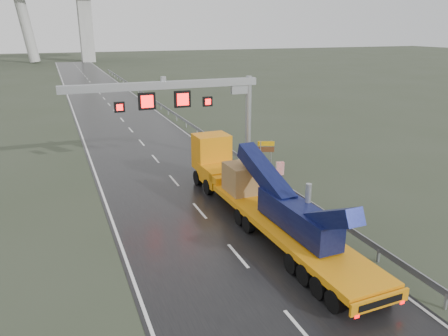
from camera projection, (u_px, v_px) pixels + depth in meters
name	position (u px, v px, depth m)	size (l,w,h in m)	color
ground	(276.00, 301.00, 18.17)	(400.00, 400.00, 0.00)	#2F3726
road	(122.00, 120.00, 53.56)	(11.00, 200.00, 0.02)	black
guardrail	(194.00, 127.00, 46.63)	(0.20, 140.00, 1.40)	gray
sign_gantry	(191.00, 100.00, 33.10)	(14.90, 1.20, 7.42)	#ABAAA6
heavy_haul_truck	(253.00, 190.00, 25.85)	(3.26, 18.51, 4.33)	orange
exit_sign_pair	(266.00, 149.00, 34.77)	(1.25, 0.57, 2.29)	#9FA2A8
striped_barrier	(280.00, 168.00, 33.56)	(0.59, 0.32, 1.01)	red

